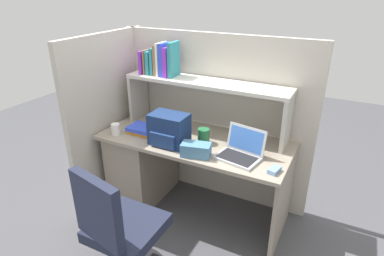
{
  "coord_description": "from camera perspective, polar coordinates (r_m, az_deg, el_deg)",
  "views": [
    {
      "loc": [
        1.09,
        -2.18,
        1.93
      ],
      "look_at": [
        0.0,
        -0.05,
        0.85
      ],
      "focal_mm": 30.26,
      "sensor_mm": 36.0,
      "label": 1
    }
  ],
  "objects": [
    {
      "name": "ground_plane",
      "position": [
        3.11,
        0.43,
        -14.1
      ],
      "size": [
        8.0,
        8.0,
        0.0
      ],
      "primitive_type": "plane",
      "color": "#4C4C51"
    },
    {
      "name": "desk",
      "position": [
        3.04,
        -6.14,
        -5.96
      ],
      "size": [
        1.6,
        0.7,
        0.73
      ],
      "color": "gray",
      "rests_on": "ground_plane"
    },
    {
      "name": "cubicle_partition_rear",
      "position": [
        3.01,
        3.73,
        1.68
      ],
      "size": [
        1.84,
        0.05,
        1.55
      ],
      "primitive_type": "cube",
      "color": "#BCB5A8",
      "rests_on": "ground_plane"
    },
    {
      "name": "cubicle_partition_left",
      "position": [
        3.1,
        -14.12,
        1.66
      ],
      "size": [
        0.05,
        1.06,
        1.55
      ],
      "primitive_type": "cube",
      "color": "#BCB5A8",
      "rests_on": "ground_plane"
    },
    {
      "name": "overhead_hutch",
      "position": [
        2.75,
        2.39,
        6.32
      ],
      "size": [
        1.44,
        0.28,
        0.45
      ],
      "color": "#BCB7AC",
      "rests_on": "desk"
    },
    {
      "name": "reference_books_on_shelf",
      "position": [
        2.89,
        -5.49,
        11.77
      ],
      "size": [
        0.33,
        0.18,
        0.3
      ],
      "color": "purple",
      "rests_on": "overhead_hutch"
    },
    {
      "name": "laptop",
      "position": [
        2.44,
        8.6,
        -4.05
      ],
      "size": [
        0.35,
        0.31,
        0.22
      ],
      "color": "#B7BABF",
      "rests_on": "desk"
    },
    {
      "name": "backpack",
      "position": [
        2.59,
        -4.11,
        -0.31
      ],
      "size": [
        0.3,
        0.23,
        0.25
      ],
      "color": "navy",
      "rests_on": "desk"
    },
    {
      "name": "computer_mouse",
      "position": [
        2.32,
        14.32,
        -7.21
      ],
      "size": [
        0.08,
        0.11,
        0.03
      ],
      "primitive_type": "cube",
      "rotation": [
        0.0,
        0.0,
        -0.21
      ],
      "color": "#7299C6",
      "rests_on": "desk"
    },
    {
      "name": "paper_cup",
      "position": [
        2.86,
        -13.32,
        -0.19
      ],
      "size": [
        0.08,
        0.08,
        0.1
      ],
      "primitive_type": "cylinder",
      "color": "white",
      "rests_on": "desk"
    },
    {
      "name": "tissue_box",
      "position": [
        2.44,
        0.7,
        -3.84
      ],
      "size": [
        0.24,
        0.17,
        0.1
      ],
      "primitive_type": "cube",
      "rotation": [
        0.0,
        0.0,
        0.23
      ],
      "color": "teal",
      "rests_on": "desk"
    },
    {
      "name": "snack_canister",
      "position": [
        2.63,
        2.05,
        -1.39
      ],
      "size": [
        0.1,
        0.1,
        0.12
      ],
      "primitive_type": "cylinder",
      "color": "#26723F",
      "rests_on": "desk"
    },
    {
      "name": "desk_book_stack",
      "position": [
        2.84,
        -8.53,
        -0.27
      ],
      "size": [
        0.26,
        0.19,
        0.06
      ],
      "color": "orange",
      "rests_on": "desk"
    },
    {
      "name": "office_chair",
      "position": [
        2.29,
        -12.34,
        -18.51
      ],
      "size": [
        0.52,
        0.53,
        0.93
      ],
      "rotation": [
        0.0,
        0.0,
        2.93
      ],
      "color": "black",
      "rests_on": "ground_plane"
    }
  ]
}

